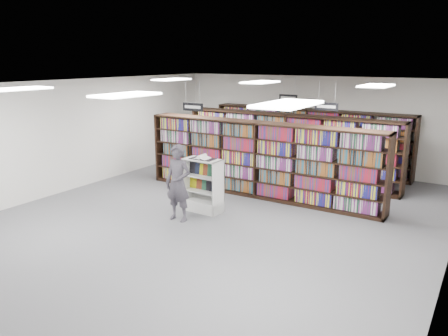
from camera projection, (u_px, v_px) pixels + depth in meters
The scene contains 19 objects.
floor at pixel (220, 217), 10.70m from camera, with size 12.00×12.00×0.00m, color #59595E.
ceiling at pixel (220, 84), 9.92m from camera, with size 10.00×12.00×0.10m, color white.
wall_back at pixel (312, 123), 15.25m from camera, with size 10.00×0.10×3.20m, color silver.
wall_left at pixel (77, 134), 12.88m from camera, with size 0.10×12.00×3.20m, color silver.
bookshelf_row_near at pixel (259, 160), 12.09m from camera, with size 7.00×0.60×2.10m.
bookshelf_row_mid at pixel (288, 148), 13.74m from camera, with size 7.00×0.60×2.10m.
bookshelf_row_far at pixel (308, 139), 15.14m from camera, with size 7.00×0.60×2.10m.
aisle_sign_left at pixel (193, 106), 11.68m from camera, with size 0.65×0.02×0.80m.
aisle_sign_right at pixel (326, 106), 11.78m from camera, with size 0.65×0.02×0.80m.
aisle_sign_center at pixel (288, 97), 14.46m from camera, with size 0.65×0.02×0.80m.
troffer_front_left at pixel (20, 89), 9.00m from camera, with size 0.60×1.20×0.04m, color white.
troffer_front_center at pixel (126, 95), 7.46m from camera, with size 0.60×1.20×0.04m, color white.
troffer_front_right at pixel (288, 104), 5.92m from camera, with size 0.60×1.20×0.04m, color white.
troffer_back_left at pixel (172, 79), 13.12m from camera, with size 0.60×1.20×0.04m, color white.
troffer_back_center at pixel (260, 82), 11.58m from camera, with size 0.60×1.20×0.04m, color white.
troffer_back_right at pixel (376, 86), 10.04m from camera, with size 0.60×1.20×0.04m, color white.
endcap_display at pixel (204, 193), 11.03m from camera, with size 0.98×0.51×1.36m.
open_book at pixel (202, 158), 10.78m from camera, with size 0.62×0.37×0.13m.
shopper at pixel (178, 183), 10.28m from camera, with size 0.67×0.44×1.84m, color #454049.
Camera 1 is at (5.42, -8.51, 3.75)m, focal length 35.00 mm.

